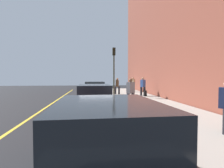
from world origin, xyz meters
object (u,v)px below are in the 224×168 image
(parked_car_charcoal, at_px, (106,145))
(pedestrian_blue_coat, at_px, (143,86))
(pedestrian_grey_coat, at_px, (131,92))
(parked_car_maroon, at_px, (94,99))
(rolling_suitcase, at_px, (145,93))
(pedestrian_brown_coat, at_px, (117,85))
(parked_car_green, at_px, (95,90))
(pedestrian_tan_coat, at_px, (133,84))
(traffic_light_pole, at_px, (114,64))

(parked_car_charcoal, height_order, pedestrian_blue_coat, pedestrian_blue_coat)
(pedestrian_grey_coat, bearing_deg, parked_car_charcoal, 164.70)
(parked_car_maroon, bearing_deg, rolling_suitcase, -35.55)
(pedestrian_blue_coat, distance_m, rolling_suitcase, 0.77)
(pedestrian_brown_coat, distance_m, pedestrian_grey_coat, 7.86)
(parked_car_green, bearing_deg, pedestrian_blue_coat, -82.34)
(parked_car_charcoal, xyz_separation_m, rolling_suitcase, (13.12, -4.64, -0.34))
(parked_car_green, relative_size, pedestrian_blue_coat, 2.53)
(pedestrian_grey_coat, distance_m, pedestrian_tan_coat, 11.17)
(parked_car_maroon, xyz_separation_m, pedestrian_blue_coat, (7.04, -4.64, 0.31))
(parked_car_green, xyz_separation_m, pedestrian_brown_coat, (2.44, -2.35, 0.28))
(pedestrian_tan_coat, bearing_deg, traffic_light_pole, 148.54)
(pedestrian_grey_coat, bearing_deg, pedestrian_blue_coat, -22.44)
(pedestrian_brown_coat, bearing_deg, parked_car_charcoal, 171.24)
(pedestrian_brown_coat, distance_m, pedestrian_tan_coat, 3.80)
(pedestrian_tan_coat, distance_m, rolling_suitcase, 5.27)
(pedestrian_brown_coat, bearing_deg, rolling_suitcase, -134.31)
(pedestrian_brown_coat, height_order, traffic_light_pole, traffic_light_pole)
(parked_car_green, height_order, traffic_light_pole, traffic_light_pole)
(pedestrian_grey_coat, xyz_separation_m, rolling_suitcase, (5.63, -2.59, -0.63))
(pedestrian_tan_coat, bearing_deg, parked_car_green, 139.30)
(parked_car_charcoal, bearing_deg, pedestrian_grey_coat, -15.30)
(pedestrian_tan_coat, bearing_deg, pedestrian_brown_coat, 142.26)
(pedestrian_blue_coat, bearing_deg, pedestrian_grey_coat, 157.56)
(parked_car_maroon, xyz_separation_m, rolling_suitcase, (6.64, -4.74, -0.34))
(parked_car_charcoal, height_order, rolling_suitcase, parked_car_charcoal)
(parked_car_charcoal, distance_m, traffic_light_pole, 13.96)
(parked_car_green, xyz_separation_m, pedestrian_blue_coat, (0.61, -4.52, 0.31))
(traffic_light_pole, bearing_deg, pedestrian_tan_coat, -31.46)
(pedestrian_blue_coat, height_order, pedestrian_tan_coat, pedestrian_tan_coat)
(rolling_suitcase, bearing_deg, pedestrian_brown_coat, 45.69)
(parked_car_maroon, bearing_deg, traffic_light_pole, -14.96)
(pedestrian_grey_coat, bearing_deg, traffic_light_pole, 2.25)
(traffic_light_pole, distance_m, rolling_suitcase, 3.98)
(parked_car_charcoal, relative_size, parked_car_maroon, 0.96)
(pedestrian_blue_coat, bearing_deg, parked_car_green, 97.66)
(pedestrian_tan_coat, bearing_deg, rolling_suitcase, 179.46)
(parked_car_maroon, distance_m, parked_car_green, 6.43)
(pedestrian_grey_coat, xyz_separation_m, traffic_light_pole, (6.14, 0.24, 2.11))
(parked_car_green, xyz_separation_m, rolling_suitcase, (0.21, -4.63, -0.34))
(pedestrian_blue_coat, xyz_separation_m, pedestrian_grey_coat, (-6.03, 2.49, -0.03))
(pedestrian_blue_coat, relative_size, rolling_suitcase, 1.96)
(parked_car_green, distance_m, pedestrian_tan_coat, 7.18)
(parked_car_charcoal, xyz_separation_m, traffic_light_pole, (13.63, -1.81, 2.40))
(parked_car_maroon, distance_m, pedestrian_tan_coat, 12.80)
(parked_car_green, relative_size, pedestrian_tan_coat, 2.51)
(pedestrian_blue_coat, distance_m, pedestrian_tan_coat, 4.83)
(pedestrian_brown_coat, xyz_separation_m, pedestrian_tan_coat, (3.00, -2.33, 0.04))
(parked_car_maroon, bearing_deg, pedestrian_blue_coat, -33.41)
(pedestrian_tan_coat, bearing_deg, pedestrian_blue_coat, 178.19)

